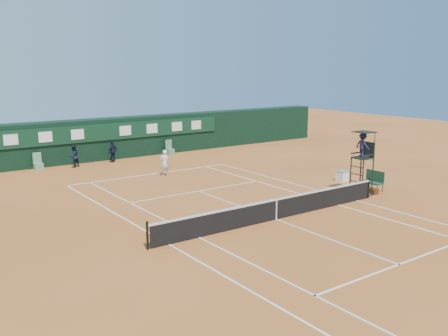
# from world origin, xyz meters

# --- Properties ---
(ground) EXTENTS (90.00, 90.00, 0.00)m
(ground) POSITION_xyz_m (0.00, 0.00, 0.00)
(ground) COLOR #C4692E
(ground) RESTS_ON ground
(court_lines) EXTENTS (11.05, 23.85, 0.01)m
(court_lines) POSITION_xyz_m (0.00, 0.00, 0.01)
(court_lines) COLOR silver
(court_lines) RESTS_ON ground
(tennis_net) EXTENTS (12.90, 0.10, 1.10)m
(tennis_net) POSITION_xyz_m (0.00, 0.00, 0.51)
(tennis_net) COLOR black
(tennis_net) RESTS_ON ground
(back_wall) EXTENTS (40.00, 1.65, 3.00)m
(back_wall) POSITION_xyz_m (0.00, 18.74, 1.51)
(back_wall) COLOR black
(back_wall) RESTS_ON ground
(linesman_chair_left) EXTENTS (0.55, 0.50, 1.15)m
(linesman_chair_left) POSITION_xyz_m (-5.50, 17.48, 0.32)
(linesman_chair_left) COLOR #62966A
(linesman_chair_left) RESTS_ON ground
(linesman_chair_right) EXTENTS (0.55, 0.50, 1.15)m
(linesman_chair_right) POSITION_xyz_m (4.50, 17.48, 0.32)
(linesman_chair_right) COLOR #537F60
(linesman_chair_right) RESTS_ON ground
(umpire_chair) EXTENTS (0.96, 0.95, 3.42)m
(umpire_chair) POSITION_xyz_m (6.50, 0.59, 2.46)
(umpire_chair) COLOR black
(umpire_chair) RESTS_ON ground
(player_bench) EXTENTS (0.55, 1.20, 1.10)m
(player_bench) POSITION_xyz_m (7.99, 0.95, 0.60)
(player_bench) COLOR #1B432E
(player_bench) RESTS_ON ground
(tennis_bag) EXTENTS (0.44, 0.86, 0.31)m
(tennis_bag) POSITION_xyz_m (7.34, 0.58, 0.15)
(tennis_bag) COLOR black
(tennis_bag) RESTS_ON ground
(cooler) EXTENTS (0.57, 0.57, 0.65)m
(cooler) POSITION_xyz_m (8.29, 3.42, 0.33)
(cooler) COLOR white
(cooler) RESTS_ON ground
(tennis_ball) EXTENTS (0.07, 0.07, 0.07)m
(tennis_ball) POSITION_xyz_m (3.16, 9.20, 0.03)
(tennis_ball) COLOR yellow
(tennis_ball) RESTS_ON ground
(player) EXTENTS (0.61, 0.40, 1.67)m
(player) POSITION_xyz_m (0.40, 10.92, 0.83)
(player) COLOR white
(player) RESTS_ON ground
(ball_kid_left) EXTENTS (0.92, 0.84, 1.54)m
(ball_kid_left) POSITION_xyz_m (-3.27, 16.93, 0.77)
(ball_kid_left) COLOR black
(ball_kid_left) RESTS_ON ground
(ball_kid_right) EXTENTS (0.97, 0.74, 1.53)m
(ball_kid_right) POSITION_xyz_m (-0.35, 17.17, 0.77)
(ball_kid_right) COLOR black
(ball_kid_right) RESTS_ON ground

